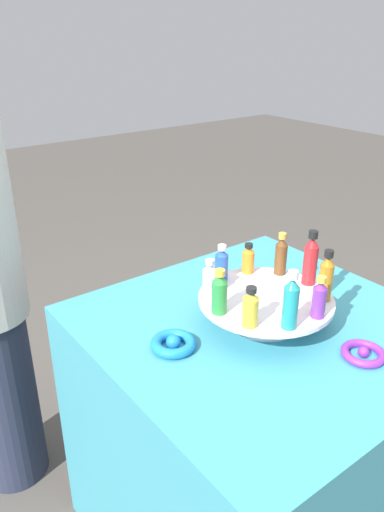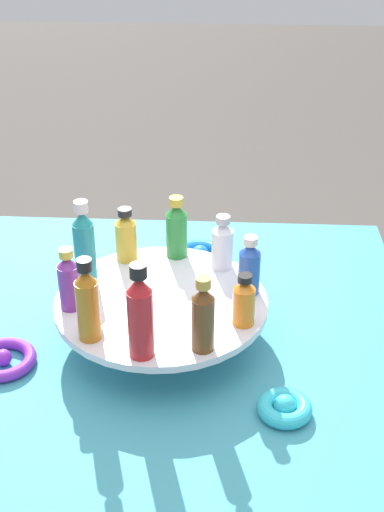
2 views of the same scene
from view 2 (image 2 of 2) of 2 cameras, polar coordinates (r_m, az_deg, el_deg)
The scene contains 15 objects.
party_table at distance 1.47m, azimuth -2.05°, elevation -19.08°, with size 0.85×0.85×0.79m.
display_stand at distance 1.16m, azimuth -2.45°, elevation -4.41°, with size 0.34×0.34×0.08m.
bottle_green at distance 1.24m, azimuth -1.25°, elevation 2.16°, with size 0.04×0.04×0.11m.
bottle_gold at distance 1.24m, azimuth -5.31°, elevation 1.58°, with size 0.04×0.04×0.10m.
bottle_teal at distance 1.18m, azimuth -8.62°, elevation 0.97°, with size 0.04×0.04×0.14m.
bottle_purple at distance 1.12m, azimuth -9.84°, elevation -2.00°, with size 0.03×0.03×0.11m.
bottle_amber at distance 1.04m, azimuth -8.36°, elevation -3.72°, with size 0.03×0.03×0.13m.
bottle_red at distance 0.99m, azimuth -4.17°, elevation -4.71°, with size 0.04×0.04×0.15m.
bottle_brown at distance 1.01m, azimuth 0.88°, elevation -4.90°, with size 0.03×0.03×0.12m.
bottle_orange at distance 1.07m, azimuth 4.18°, elevation -3.65°, with size 0.03×0.03×0.09m.
bottle_blue at distance 1.14m, azimuth 4.61°, elevation -0.90°, with size 0.04×0.04×0.10m.
bottle_clear at distance 1.21m, azimuth 2.46°, elevation 0.97°, with size 0.04×0.04×0.10m.
ribbon_bow_teal at distance 1.05m, azimuth 7.42°, elevation -11.93°, with size 0.08×0.08×0.03m.
ribbon_bow_blue at distance 1.39m, azimuth 0.65°, elevation -0.01°, with size 0.11×0.11×0.04m.
ribbon_bow_purple at distance 1.17m, azimuth -14.85°, elevation -7.99°, with size 0.10×0.10×0.03m.
Camera 2 is at (0.10, -0.95, 1.51)m, focal length 50.00 mm.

